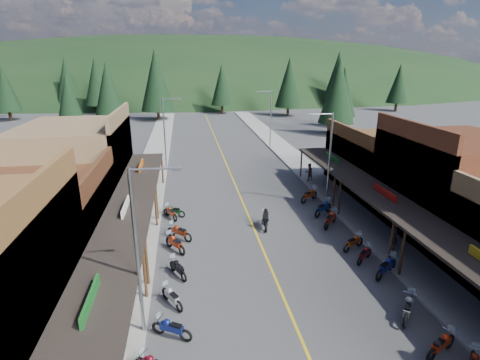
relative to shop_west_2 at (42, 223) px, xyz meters
name	(u,v)px	position (x,y,z in m)	size (l,w,h in m)	color
ground	(266,257)	(13.75, -1.70, -2.53)	(220.00, 220.00, 0.00)	#38383A
centerline	(229,170)	(13.75, 18.30, -2.53)	(0.15, 90.00, 0.01)	gold
sidewalk_west	(151,172)	(5.05, 18.30, -2.46)	(3.40, 94.00, 0.15)	gray
sidewalk_east	(302,166)	(22.45, 18.30, -2.46)	(3.40, 94.00, 0.15)	gray
shop_west_2	(42,223)	(0.00, 0.00, 0.00)	(10.90, 9.00, 6.20)	#3F2111
shop_west_3	(79,165)	(-0.03, 9.60, 0.99)	(10.90, 10.20, 8.20)	brown
shop_east_2	(452,186)	(27.54, 0.00, 0.99)	(10.90, 9.00, 8.20)	#562B19
shop_east_3	(382,164)	(27.51, 9.60, 0.00)	(10.90, 10.20, 6.20)	#4C2D16
streetlight_0	(140,246)	(6.80, -7.70, 1.93)	(2.16, 0.18, 8.00)	gray
streetlight_1	(166,130)	(6.80, 20.30, 1.93)	(2.16, 0.18, 8.00)	gray
streetlight_2	(328,155)	(20.71, 6.30, 1.93)	(2.16, 0.18, 8.00)	gray
streetlight_3	(270,117)	(20.71, 28.30, 1.93)	(2.16, 0.18, 8.00)	gray
ridge_hill	(195,90)	(13.75, 133.30, -2.53)	(310.00, 140.00, 60.00)	black
pine_0	(5,88)	(-26.25, 60.30, 3.95)	(5.04, 5.04, 11.00)	black
pine_1	(96,81)	(-10.25, 68.30, 4.70)	(5.88, 5.88, 12.50)	black
pine_2	(156,80)	(3.75, 56.30, 5.46)	(6.72, 6.72, 14.00)	black
pine_3	(222,85)	(17.75, 64.30, 3.95)	(5.04, 5.04, 11.00)	black
pine_4	(289,82)	(31.75, 58.30, 4.70)	(5.88, 5.88, 12.50)	black
pine_5	(338,76)	(47.75, 70.30, 5.46)	(6.72, 6.72, 14.00)	black
pine_6	(399,84)	(59.75, 62.30, 3.95)	(5.04, 5.04, 11.00)	black
pine_7	(67,80)	(-18.25, 74.30, 4.70)	(5.88, 5.88, 12.50)	black
pine_8	(69,101)	(-8.25, 38.30, 3.44)	(4.48, 4.48, 10.00)	black
pine_9	(343,92)	(37.75, 43.30, 3.85)	(4.93, 4.93, 10.80)	black
pine_10	(108,90)	(-4.25, 48.30, 4.25)	(5.38, 5.38, 11.60)	black
pine_11	(338,91)	(33.75, 36.30, 4.65)	(5.82, 5.82, 12.40)	black
bike_west_5	(172,327)	(7.95, -8.26, -1.96)	(0.66, 1.99, 1.14)	navy
bike_west_6	(172,296)	(7.91, -5.86, -1.98)	(0.65, 1.94, 1.11)	#A6A6AB
bike_west_7	(178,268)	(8.19, -3.15, -1.97)	(0.66, 1.98, 1.13)	black
bike_west_8	(175,243)	(7.98, -0.07, -1.92)	(0.72, 2.15, 1.23)	#99230A
bike_west_9	(179,231)	(8.25, 1.57, -1.91)	(0.72, 2.17, 1.24)	maroon
bike_west_10	(171,212)	(7.57, 5.34, -1.97)	(0.66, 1.98, 1.13)	maroon
bike_west_11	(174,211)	(7.80, 5.67, -2.00)	(0.62, 1.87, 1.07)	#0B3912
bike_east_4	(441,344)	(19.35, -11.00, -1.95)	(0.68, 2.03, 1.16)	red
bike_east_5	(408,307)	(19.32, -8.55, -1.91)	(0.73, 2.19, 1.25)	gray
bike_east_6	(386,266)	(20.22, -4.88, -1.90)	(0.74, 2.22, 1.27)	navy
bike_east_7	(365,254)	(19.71, -3.18, -2.00)	(0.62, 1.86, 1.06)	maroon
bike_east_8	(353,242)	(19.70, -1.59, -1.97)	(0.66, 1.97, 1.13)	#9F3B0B
bike_east_9	(331,218)	(19.56, 2.10, -1.89)	(0.76, 2.27, 1.30)	#B82C0D
bike_east_10	(323,207)	(19.78, 4.25, -1.88)	(0.77, 2.30, 1.31)	navy
bike_east_11	(309,194)	(19.63, 7.35, -1.87)	(0.77, 2.31, 1.32)	#C5410E
rider_on_bike	(265,220)	(14.59, 2.54, -1.87)	(1.01, 2.26, 1.67)	black
pedestrian_east_a	(394,236)	(22.22, -2.13, -1.48)	(0.66, 0.43, 1.80)	black
pedestrian_east_b	(309,172)	(21.39, 12.77, -1.48)	(0.88, 0.51, 1.80)	brown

